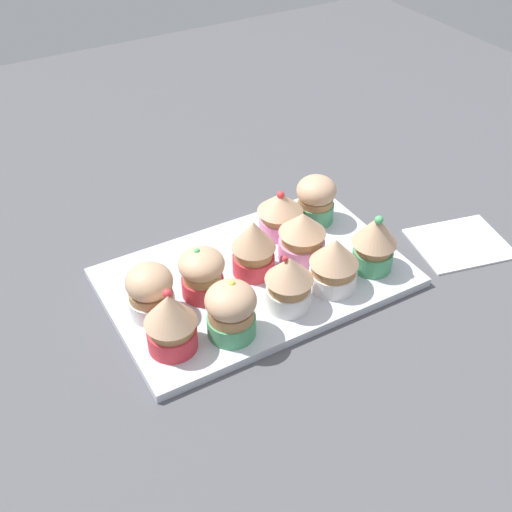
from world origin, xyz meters
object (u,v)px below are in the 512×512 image
baking_tray (256,277)px  cupcake_6 (375,241)px  cupcake_7 (334,263)px  cupcake_4 (201,272)px  cupcake_2 (302,236)px  cupcake_8 (289,281)px  cupcake_1 (280,212)px  cupcake_9 (231,310)px  napkin (460,243)px  cupcake_10 (170,321)px  cupcake_3 (252,247)px  cupcake_5 (151,291)px  cupcake_0 (316,199)px

baking_tray → cupcake_6: 16.02cm
cupcake_7 → cupcake_4: bearing=-25.0°
cupcake_2 → cupcake_8: size_ratio=0.94×
cupcake_6 → cupcake_7: 6.65cm
cupcake_1 → cupcake_8: cupcake_8 is taller
cupcake_9 → napkin: bearing=-179.5°
cupcake_1 → cupcake_2: (0.51, 6.36, 0.23)cm
baking_tray → cupcake_8: size_ratio=5.02×
cupcake_4 → cupcake_10: size_ratio=0.84×
cupcake_7 → cupcake_3: bearing=-44.9°
cupcake_1 → cupcake_6: bearing=116.9°
baking_tray → cupcake_5: (14.43, 0.13, 4.08)cm
cupcake_0 → cupcake_4: 21.96cm
cupcake_7 → cupcake_9: size_ratio=0.97×
cupcake_0 → cupcake_8: bearing=46.0°
baking_tray → cupcake_10: (14.59, 6.37, 4.62)cm
cupcake_4 → cupcake_6: (-21.52, 6.53, 0.85)cm
cupcake_6 → cupcake_0: bearing=-88.0°
baking_tray → cupcake_7: cupcake_7 is taller
baking_tray → cupcake_0: size_ratio=5.45×
cupcake_10 → cupcake_3: bearing=-154.1°
cupcake_0 → cupcake_5: 28.63cm
cupcake_3 → napkin: bearing=164.3°
cupcake_0 → cupcake_9: (21.20, 14.16, 0.04)cm
cupcake_3 → cupcake_9: cupcake_3 is taller
cupcake_9 → napkin: cupcake_9 is taller
cupcake_4 → cupcake_2: bearing=179.1°
cupcake_2 → cupcake_3: cupcake_3 is taller
cupcake_1 → cupcake_5: 22.84cm
baking_tray → cupcake_2: bearing=179.8°
cupcake_4 → cupcake_3: bearing=-176.7°
cupcake_4 → cupcake_9: (0.12, 8.01, 0.23)cm
cupcake_2 → cupcake_5: bearing=0.3°
cupcake_9 → cupcake_0: bearing=-146.3°
cupcake_4 → baking_tray: bearing=178.4°
cupcake_2 → cupcake_6: size_ratio=0.85×
cupcake_6 → cupcake_5: bearing=-12.3°
cupcake_0 → cupcake_1: 5.98cm
cupcake_0 → cupcake_7: size_ratio=0.97×
cupcake_2 → cupcake_3: (7.12, -0.67, 0.45)cm
baking_tray → napkin: 29.81cm
baking_tray → cupcake_4: cupcake_4 is taller
baking_tray → cupcake_2: (-6.96, 0.02, 4.21)cm
baking_tray → cupcake_8: (-0.50, 7.06, 4.44)cm
cupcake_4 → cupcake_9: 8.01cm
cupcake_3 → cupcake_4: bearing=3.3°
cupcake_0 → cupcake_7: (6.16, 13.12, 0.07)cm
cupcake_4 → cupcake_7: 16.47cm
cupcake_10 → napkin: cupcake_10 is taller
cupcake_1 → cupcake_4: size_ratio=0.99×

